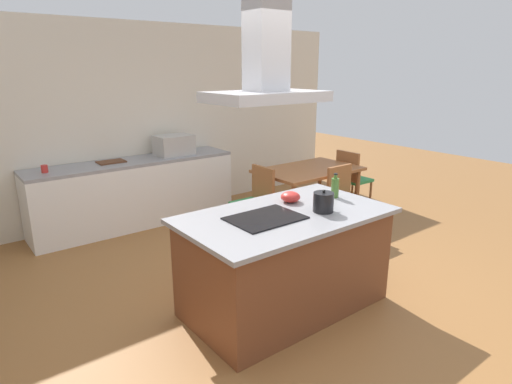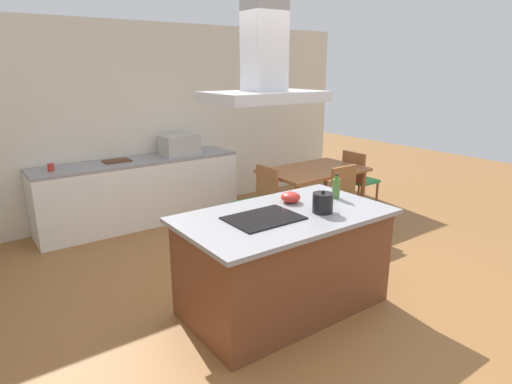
% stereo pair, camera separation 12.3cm
% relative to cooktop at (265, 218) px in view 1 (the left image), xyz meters
% --- Properties ---
extents(ground, '(16.00, 16.00, 0.00)m').
position_rel_cooktop_xyz_m(ground, '(0.23, 1.50, -0.91)').
color(ground, '#936033').
extents(wall_back, '(7.20, 0.10, 2.70)m').
position_rel_cooktop_xyz_m(wall_back, '(0.23, 3.25, 0.44)').
color(wall_back, beige).
rests_on(wall_back, ground).
extents(kitchen_island, '(1.83, 1.05, 0.90)m').
position_rel_cooktop_xyz_m(kitchen_island, '(0.23, 0.00, -0.45)').
color(kitchen_island, brown).
rests_on(kitchen_island, ground).
extents(cooktop, '(0.60, 0.44, 0.01)m').
position_rel_cooktop_xyz_m(cooktop, '(0.00, 0.00, 0.00)').
color(cooktop, black).
rests_on(cooktop, kitchen_island).
extents(tea_kettle, '(0.23, 0.18, 0.20)m').
position_rel_cooktop_xyz_m(tea_kettle, '(0.51, -0.16, 0.08)').
color(tea_kettle, black).
rests_on(tea_kettle, kitchen_island).
extents(olive_oil_bottle, '(0.07, 0.07, 0.24)m').
position_rel_cooktop_xyz_m(olive_oil_bottle, '(0.91, 0.06, 0.09)').
color(olive_oil_bottle, '#47722D').
rests_on(olive_oil_bottle, kitchen_island).
extents(mixing_bowl, '(0.18, 0.18, 0.10)m').
position_rel_cooktop_xyz_m(mixing_bowl, '(0.47, 0.21, 0.04)').
color(mixing_bowl, red).
rests_on(mixing_bowl, kitchen_island).
extents(back_counter, '(2.75, 0.62, 0.90)m').
position_rel_cooktop_xyz_m(back_counter, '(0.05, 2.88, -0.46)').
color(back_counter, white).
rests_on(back_counter, ground).
extents(countertop_microwave, '(0.50, 0.38, 0.28)m').
position_rel_cooktop_xyz_m(countertop_microwave, '(0.67, 2.88, 0.13)').
color(countertop_microwave, '#B2AFAA').
rests_on(countertop_microwave, back_counter).
extents(coffee_mug_red, '(0.08, 0.08, 0.09)m').
position_rel_cooktop_xyz_m(coffee_mug_red, '(-1.05, 2.86, 0.04)').
color(coffee_mug_red, red).
rests_on(coffee_mug_red, back_counter).
extents(cutting_board, '(0.34, 0.24, 0.02)m').
position_rel_cooktop_xyz_m(cutting_board, '(-0.23, 2.93, 0.00)').
color(cutting_board, '#59331E').
rests_on(cutting_board, back_counter).
extents(dining_table, '(1.40, 0.90, 0.75)m').
position_rel_cooktop_xyz_m(dining_table, '(2.03, 1.55, -0.24)').
color(dining_table, '#995B33').
rests_on(dining_table, ground).
extents(chair_at_left_end, '(0.42, 0.42, 0.89)m').
position_rel_cooktop_xyz_m(chair_at_left_end, '(1.11, 1.55, -0.40)').
color(chair_at_left_end, '#33934C').
rests_on(chair_at_left_end, ground).
extents(chair_at_right_end, '(0.42, 0.42, 0.89)m').
position_rel_cooktop_xyz_m(chair_at_right_end, '(2.94, 1.55, -0.40)').
color(chair_at_right_end, '#33934C').
rests_on(chair_at_right_end, ground).
extents(chair_facing_island, '(0.42, 0.42, 0.89)m').
position_rel_cooktop_xyz_m(chair_facing_island, '(2.03, 0.88, -0.40)').
color(chair_facing_island, '#33934C').
rests_on(chair_facing_island, ground).
extents(range_hood, '(0.90, 0.55, 0.78)m').
position_rel_cooktop_xyz_m(range_hood, '(-0.00, 0.00, 1.20)').
color(range_hood, '#ADADB2').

